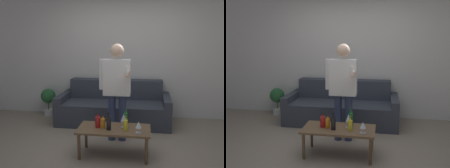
# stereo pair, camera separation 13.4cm
# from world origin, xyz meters

# --- Properties ---
(ground_plane) EXTENTS (16.00, 16.00, 0.00)m
(ground_plane) POSITION_xyz_m (0.00, 0.00, 0.00)
(ground_plane) COLOR gray
(wall_back) EXTENTS (8.00, 0.06, 2.70)m
(wall_back) POSITION_xyz_m (0.00, 1.97, 1.35)
(wall_back) COLOR silver
(wall_back) RESTS_ON ground_plane
(couch) EXTENTS (2.16, 0.92, 0.81)m
(couch) POSITION_xyz_m (-0.16, 1.52, 0.29)
(couch) COLOR #383D47
(couch) RESTS_ON ground_plane
(coffee_table) EXTENTS (1.01, 0.50, 0.41)m
(coffee_table) POSITION_xyz_m (0.03, 0.07, 0.36)
(coffee_table) COLOR brown
(coffee_table) RESTS_ON ground_plane
(bottle_orange) EXTENTS (0.06, 0.06, 0.24)m
(bottle_orange) POSITION_xyz_m (-0.04, 0.00, 0.50)
(bottle_orange) COLOR black
(bottle_orange) RESTS_ON coffee_table
(bottle_green) EXTENTS (0.06, 0.06, 0.19)m
(bottle_green) POSITION_xyz_m (-0.13, 0.06, 0.48)
(bottle_green) COLOR orange
(bottle_green) RESTS_ON coffee_table
(bottle_dark) EXTENTS (0.06, 0.06, 0.25)m
(bottle_dark) POSITION_xyz_m (0.18, 0.22, 0.50)
(bottle_dark) COLOR #23752D
(bottle_dark) RESTS_ON coffee_table
(bottle_yellow) EXTENTS (0.06, 0.06, 0.20)m
(bottle_yellow) POSITION_xyz_m (0.19, 0.02, 0.48)
(bottle_yellow) COLOR yellow
(bottle_yellow) RESTS_ON coffee_table
(bottle_red) EXTENTS (0.08, 0.08, 0.20)m
(bottle_red) POSITION_xyz_m (-0.21, 0.08, 0.49)
(bottle_red) COLOR #B21E1E
(bottle_red) RESTS_ON coffee_table
(wine_glass_near) EXTENTS (0.08, 0.08, 0.15)m
(wine_glass_near) POSITION_xyz_m (0.37, -0.05, 0.51)
(wine_glass_near) COLOR silver
(wine_glass_near) RESTS_ON coffee_table
(wine_glass_far) EXTENTS (0.08, 0.08, 0.19)m
(wine_glass_far) POSITION_xyz_m (0.16, 0.13, 0.54)
(wine_glass_far) COLOR silver
(wine_glass_far) RESTS_ON coffee_table
(person_standing_front) EXTENTS (0.51, 0.41, 1.57)m
(person_standing_front) POSITION_xyz_m (-0.00, 0.62, 0.92)
(person_standing_front) COLOR navy
(person_standing_front) RESTS_ON ground_plane
(potted_plant) EXTENTS (0.31, 0.31, 0.58)m
(potted_plant) POSITION_xyz_m (-1.62, 1.72, 0.37)
(potted_plant) COLOR silver
(potted_plant) RESTS_ON ground_plane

